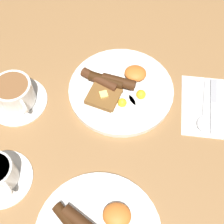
{
  "coord_description": "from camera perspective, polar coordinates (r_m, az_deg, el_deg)",
  "views": [
    {
      "loc": [
        -0.03,
        0.49,
        0.7
      ],
      "look_at": [
        0.01,
        0.08,
        0.03
      ],
      "focal_mm": 50.0,
      "sensor_mm": 36.0,
      "label": 1
    }
  ],
  "objects": [
    {
      "name": "napkin",
      "position": [
        0.86,
        17.24,
        1.04
      ],
      "size": [
        0.14,
        0.19,
        0.01
      ],
      "primitive_type": "cube",
      "rotation": [
        0.0,
        0.0,
        -0.01
      ],
      "color": "white",
      "rests_on": "ground_plane"
    },
    {
      "name": "breakfast_plate_near",
      "position": [
        0.84,
        1.44,
        4.29
      ],
      "size": [
        0.28,
        0.28,
        0.04
      ],
      "color": "white",
      "rests_on": "ground_plane"
    },
    {
      "name": "teacup_near",
      "position": [
        0.84,
        -17.28,
        3.04
      ],
      "size": [
        0.16,
        0.16,
        0.07
      ],
      "color": "white",
      "rests_on": "ground_plane"
    },
    {
      "name": "ground_plane",
      "position": [
        0.85,
        1.65,
        3.79
      ],
      "size": [
        3.0,
        3.0,
        0.0
      ],
      "primitive_type": "plane",
      "color": "olive"
    },
    {
      "name": "knife",
      "position": [
        0.87,
        18.09,
        1.67
      ],
      "size": [
        0.03,
        0.17,
        0.01
      ],
      "rotation": [
        0.0,
        0.0,
        1.52
      ],
      "color": "silver",
      "rests_on": "napkin"
    },
    {
      "name": "spoon",
      "position": [
        0.83,
        16.42,
        -0.99
      ],
      "size": [
        0.04,
        0.16,
        0.01
      ],
      "rotation": [
        0.0,
        0.0,
        1.48
      ],
      "color": "silver",
      "rests_on": "napkin"
    }
  ]
}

